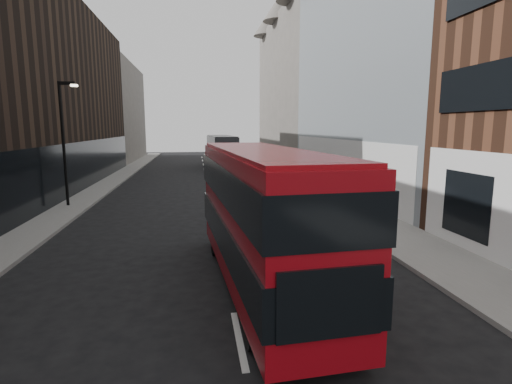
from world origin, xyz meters
name	(u,v)px	position (x,y,z in m)	size (l,w,h in m)	color
sidewalk_right	(301,184)	(7.50, 25.00, 0.07)	(3.00, 80.00, 0.15)	slate
sidewalk_left	(101,188)	(-8.00, 25.00, 0.07)	(2.00, 80.00, 0.15)	slate
building_modern_block	(374,50)	(11.47, 21.00, 9.90)	(5.03, 22.00, 20.00)	#A9AFB4
building_victorian	(293,86)	(11.38, 44.00, 9.66)	(6.50, 24.00, 21.00)	#645E58
building_left_mid	(66,98)	(-11.50, 30.00, 7.00)	(5.00, 24.00, 14.00)	black
building_left_far	(117,113)	(-11.50, 52.00, 6.50)	(5.00, 20.00, 13.00)	#645E58
street_lamp	(64,135)	(-8.22, 18.00, 4.18)	(1.06, 0.22, 7.00)	black
red_bus	(262,212)	(0.98, 4.86, 2.24)	(3.07, 10.11, 4.04)	maroon
grey_bus	(221,150)	(2.06, 40.47, 1.95)	(3.17, 11.40, 3.64)	black
car_a	(261,205)	(2.44, 13.94, 0.65)	(1.53, 3.81, 1.30)	black
car_b	(274,190)	(3.91, 18.00, 0.73)	(1.55, 4.44, 1.46)	gray
car_c	(247,169)	(3.80, 30.58, 0.78)	(2.19, 5.38, 1.56)	black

